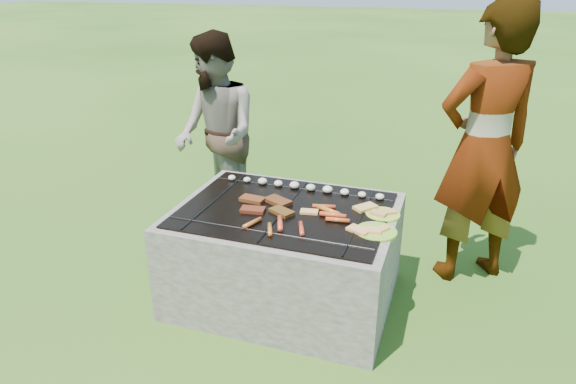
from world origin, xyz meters
name	(u,v)px	position (x,y,z in m)	size (l,w,h in m)	color
lawn	(285,295)	(0.00, 0.00, 0.00)	(60.00, 60.00, 0.00)	#214B12
fire_pit	(285,257)	(0.00, 0.00, 0.28)	(1.30, 1.00, 0.62)	#A59E93
mushrooms	(304,187)	(0.02, 0.32, 0.63)	(1.05, 0.06, 0.04)	#F1EBCC
pork_slabs	(267,205)	(-0.11, 0.00, 0.62)	(0.39, 0.29, 0.02)	brown
sausages	(306,219)	(0.16, -0.12, 0.63)	(0.54, 0.47, 0.03)	#C34C20
bread_on_grate	(352,215)	(0.40, 0.02, 0.62)	(0.45, 0.44, 0.02)	tan
plate_far	(383,214)	(0.56, 0.12, 0.61)	(0.20, 0.20, 0.03)	yellow
plate_near	(376,231)	(0.56, -0.11, 0.61)	(0.25, 0.25, 0.03)	#BFD733
cook	(484,148)	(1.08, 0.66, 0.90)	(0.66, 0.43, 1.80)	gray
bystander	(216,135)	(-0.83, 0.78, 0.76)	(0.74, 0.58, 1.53)	#A9978D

